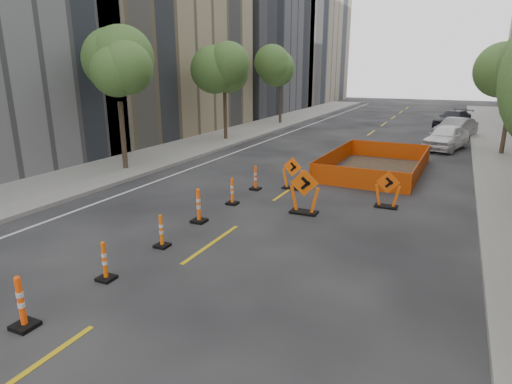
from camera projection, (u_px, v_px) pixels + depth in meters
The scene contains 20 objects.
ground_plane at pixel (111, 314), 8.64m from camera, with size 140.00×140.00×0.00m, color black.
sidewalk_left at pixel (143, 160), 22.72m from camera, with size 4.00×90.00×0.15m, color gray.
bld_left_d at pixel (240, 48), 47.73m from camera, with size 12.00×16.00×14.00m, color #4C4C51.
bld_left_e at pixel (292, 31), 61.17m from camera, with size 12.00×20.00×20.00m, color gray.
tree_l_b at pixel (118, 74), 19.50m from camera, with size 2.80×2.80×5.95m.
tree_l_c at pixel (224, 73), 28.21m from camera, with size 2.80×2.80×5.95m.
tree_l_d at pixel (281, 72), 36.91m from camera, with size 2.80×2.80×5.95m.
channelizer_2 at pixel (21, 302), 8.04m from camera, with size 0.43×0.43×1.09m, color #FC490A, non-canonical shape.
channelizer_3 at pixel (105, 261), 9.91m from camera, with size 0.38×0.38×0.97m, color #E15109, non-canonical shape.
channelizer_4 at pixel (161, 231), 11.77m from camera, with size 0.38×0.38×0.95m, color #E55C09, non-canonical shape.
channelizer_5 at pixel (199, 205), 13.66m from camera, with size 0.44×0.44×1.13m, color #FC530A, non-canonical shape.
channelizer_6 at pixel (232, 191), 15.51m from camera, with size 0.40×0.40×1.00m, color #FF560A, non-canonical shape.
channelizer_7 at pixel (255, 178), 17.39m from camera, with size 0.40×0.40×1.01m, color #E44B09, non-canonical shape.
chevron_sign_left at pixel (293, 173), 17.47m from camera, with size 0.89×0.53×1.34m, color #ED590A, non-canonical shape.
chevron_sign_center at pixel (304, 191), 14.46m from camera, with size 1.03×0.62×1.55m, color #D65009, non-canonical shape.
chevron_sign_right at pixel (387, 189), 15.11m from camera, with size 0.89×0.53×1.34m, color #D84A09, non-canonical shape.
safety_fence at pixel (376, 162), 20.55m from camera, with size 4.15×7.06×0.88m, color #FF660D, non-canonical shape.
parked_car_near at pixel (446, 137), 26.05m from camera, with size 1.78×4.43×1.51m, color white.
parked_car_mid at pixel (455, 128), 30.22m from camera, with size 1.51×4.34×1.43m, color gray.
parked_car_far at pixel (453, 119), 35.75m from camera, with size 1.98×4.88×1.42m, color black.
Camera 1 is at (5.89, -5.65, 4.77)m, focal length 30.00 mm.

